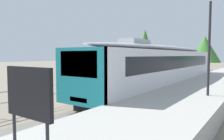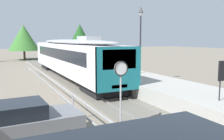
% 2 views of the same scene
% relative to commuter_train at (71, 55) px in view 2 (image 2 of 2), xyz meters
% --- Properties ---
extents(ground_plane, '(160.00, 160.00, 0.00)m').
position_rel_commuter_train_xyz_m(ground_plane, '(-3.00, -1.72, -2.15)').
color(ground_plane, slate).
extents(track_rails, '(3.20, 60.00, 0.14)m').
position_rel_commuter_train_xyz_m(track_rails, '(0.00, -1.72, -2.11)').
color(track_rails, '#6B665B').
rests_on(track_rails, ground).
extents(commuter_train, '(2.82, 20.08, 3.74)m').
position_rel_commuter_train_xyz_m(commuter_train, '(0.00, 0.00, 0.00)').
color(commuter_train, silver).
rests_on(commuter_train, track_rails).
extents(station_platform, '(3.90, 60.00, 0.90)m').
position_rel_commuter_train_xyz_m(station_platform, '(3.25, -1.72, -1.70)').
color(station_platform, '#A8A59E').
rests_on(station_platform, ground).
extents(platform_lamp_mid_platform, '(0.34, 0.34, 5.35)m').
position_rel_commuter_train_xyz_m(platform_lamp_mid_platform, '(4.33, -5.25, 2.47)').
color(platform_lamp_mid_platform, '#232328').
rests_on(platform_lamp_mid_platform, station_platform).
extents(speed_limit_sign, '(0.61, 0.10, 2.81)m').
position_rel_commuter_train_xyz_m(speed_limit_sign, '(-1.85, -13.58, -0.02)').
color(speed_limit_sign, '#9EA0A5').
rests_on(speed_limit_sign, ground).
extents(carpark_fence, '(0.06, 36.06, 1.25)m').
position_rel_commuter_train_xyz_m(carpark_fence, '(-3.30, -11.72, -1.24)').
color(carpark_fence, '#9EA0A5').
rests_on(carpark_fence, ground).
extents(parked_hatchback_grey, '(4.08, 1.94, 1.53)m').
position_rel_commuter_train_xyz_m(parked_hatchback_grey, '(-5.66, -13.43, -1.36)').
color(parked_hatchback_grey, slate).
rests_on(parked_hatchback_grey, ground).
extents(tree_distant_left, '(4.52, 4.52, 6.48)m').
position_rel_commuter_train_xyz_m(tree_distant_left, '(8.07, 21.60, 2.11)').
color(tree_distant_left, brown).
rests_on(tree_distant_left, ground).
extents(tree_distant_centre, '(5.30, 5.30, 6.18)m').
position_rel_commuter_train_xyz_m(tree_distant_centre, '(-1.73, 23.16, 1.77)').
color(tree_distant_centre, brown).
rests_on(tree_distant_centre, ground).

